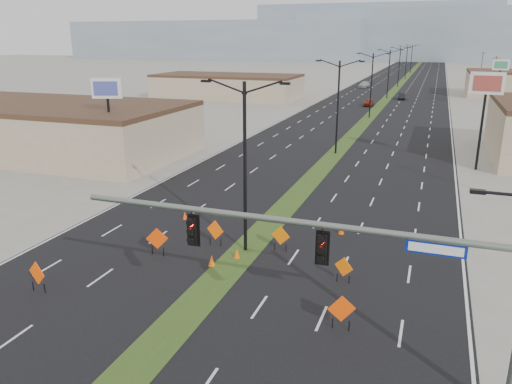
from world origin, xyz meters
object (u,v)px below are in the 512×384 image
(streetlight_5, at_px, (406,61))
(cone_0, at_px, (237,254))
(construction_sign_0, at_px, (37,274))
(construction_sign_5, at_px, (342,310))
(car_mid, at_px, (402,96))
(construction_sign_1, at_px, (215,231))
(streetlight_6, at_px, (412,58))
(cone_2, at_px, (341,229))
(construction_sign_2, at_px, (157,239))
(streetlight_1, at_px, (338,104))
(pole_sign_east_near, at_px, (486,91))
(pole_sign_east_far, at_px, (500,69))
(pole_sign_west, at_px, (107,96))
(streetlight_3, at_px, (389,72))
(car_far, at_px, (364,85))
(streetlight_0, at_px, (245,163))
(streetlight_4, at_px, (399,66))
(construction_sign_3, at_px, (281,236))
(streetlight_2, at_px, (371,83))
(cone_1, at_px, (212,261))
(construction_sign_4, at_px, (344,268))
(car_left, at_px, (369,103))
(cone_3, at_px, (185,216))

(streetlight_5, bearing_deg, cone_0, -90.02)
(construction_sign_0, height_order, construction_sign_5, construction_sign_5)
(car_mid, distance_m, construction_sign_1, 83.59)
(streetlight_6, relative_size, cone_2, 15.12)
(construction_sign_2, relative_size, construction_sign_5, 1.02)
(streetlight_1, distance_m, cone_0, 29.69)
(streetlight_5, relative_size, construction_sign_0, 6.03)
(streetlight_1, relative_size, streetlight_6, 1.00)
(construction_sign_2, relative_size, pole_sign_east_near, 0.18)
(cone_0, bearing_deg, construction_sign_5, -37.21)
(construction_sign_5, relative_size, pole_sign_east_far, 0.20)
(pole_sign_west, bearing_deg, streetlight_3, 54.49)
(streetlight_5, bearing_deg, pole_sign_west, -98.79)
(car_far, relative_size, construction_sign_2, 2.96)
(streetlight_0, relative_size, construction_sign_1, 6.07)
(car_mid, height_order, cone_2, car_mid)
(streetlight_4, bearing_deg, pole_sign_east_near, -80.65)
(construction_sign_3, bearing_deg, cone_2, 62.59)
(pole_sign_east_far, bearing_deg, cone_0, -106.86)
(streetlight_4, height_order, cone_0, streetlight_4)
(car_mid, height_order, pole_sign_west, pole_sign_west)
(cone_2, height_order, pole_sign_east_near, pole_sign_east_near)
(construction_sign_2, bearing_deg, car_mid, 62.62)
(construction_sign_5, height_order, pole_sign_west, pole_sign_west)
(streetlight_2, distance_m, streetlight_3, 28.00)
(cone_2, xyz_separation_m, pole_sign_east_far, (15.45, 72.70, 6.56))
(streetlight_1, relative_size, cone_1, 15.11)
(streetlight_6, bearing_deg, construction_sign_4, -87.89)
(streetlight_4, xyz_separation_m, streetlight_6, (0.00, 56.00, 0.00))
(streetlight_4, bearing_deg, cone_0, -90.03)
(construction_sign_5, distance_m, cone_2, 11.38)
(streetlight_2, xyz_separation_m, construction_sign_0, (-7.96, -64.31, -4.44))
(streetlight_0, relative_size, construction_sign_5, 6.01)
(streetlight_4, height_order, construction_sign_5, streetlight_4)
(pole_sign_east_far, bearing_deg, streetlight_4, 118.17)
(streetlight_3, bearing_deg, construction_sign_4, -85.83)
(construction_sign_2, distance_m, construction_sign_5, 12.32)
(car_mid, xyz_separation_m, construction_sign_4, (3.22, -85.64, 0.20))
(streetlight_4, height_order, car_left, streetlight_4)
(construction_sign_3, relative_size, pole_sign_east_far, 0.19)
(streetlight_5, height_order, pole_sign_east_near, streetlight_5)
(construction_sign_4, relative_size, construction_sign_5, 0.87)
(streetlight_5, relative_size, cone_0, 16.58)
(construction_sign_1, bearing_deg, pole_sign_east_far, 87.21)
(construction_sign_5, height_order, pole_sign_east_near, pole_sign_east_near)
(streetlight_3, height_order, streetlight_6, same)
(streetlight_2, bearing_deg, construction_sign_4, -83.84)
(car_far, bearing_deg, streetlight_1, -77.12)
(construction_sign_1, xyz_separation_m, cone_3, (-3.94, 3.53, -0.69))
(streetlight_4, relative_size, pole_sign_east_near, 1.08)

